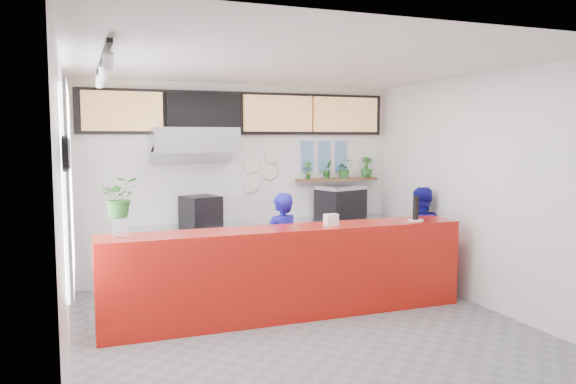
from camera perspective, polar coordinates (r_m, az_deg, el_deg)
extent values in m
plane|color=slate|center=(6.69, 1.35, -13.48)|extent=(5.00, 5.00, 0.00)
plane|color=silver|center=(6.38, 1.41, 12.92)|extent=(5.00, 5.00, 0.00)
plane|color=white|center=(8.72, -4.79, 1.05)|extent=(5.00, 0.00, 5.00)
plane|color=white|center=(5.91, -21.74, -1.48)|extent=(0.00, 5.00, 5.00)
plane|color=white|center=(7.65, 19.01, 0.14)|extent=(0.00, 5.00, 5.00)
cube|color=#AE150C|center=(6.90, 0.10, -8.14)|extent=(4.50, 0.60, 1.10)
cube|color=beige|center=(8.69, -4.83, 8.29)|extent=(5.00, 0.02, 0.80)
cube|color=#B2B5BA|center=(8.40, -9.45, -6.42)|extent=(1.80, 0.60, 0.90)
cube|color=black|center=(8.30, -8.87, -1.89)|extent=(0.61, 0.61, 0.43)
cube|color=#B2B5BA|center=(8.17, -9.58, 5.25)|extent=(1.20, 0.70, 0.35)
cube|color=#B2B5BA|center=(8.17, -9.55, 3.85)|extent=(1.20, 0.69, 0.31)
cube|color=#B2B5BA|center=(9.11, 4.95, -5.42)|extent=(1.80, 0.60, 0.90)
cube|color=black|center=(9.04, 5.36, -1.17)|extent=(0.84, 0.72, 0.45)
cube|color=#B3B4BA|center=(9.01, 5.38, 0.44)|extent=(0.79, 0.65, 0.06)
cube|color=brown|center=(9.20, 5.02, 1.28)|extent=(1.40, 0.18, 0.04)
cube|color=tan|center=(8.28, -16.46, 7.88)|extent=(1.10, 0.10, 0.55)
cube|color=black|center=(8.44, -8.51, 7.99)|extent=(1.10, 0.10, 0.55)
cube|color=tan|center=(8.76, -1.00, 7.96)|extent=(1.10, 0.10, 0.55)
cube|color=tan|center=(9.22, 5.87, 7.82)|extent=(1.10, 0.10, 0.55)
cube|color=black|center=(8.66, -4.77, 7.97)|extent=(4.80, 0.04, 0.65)
cube|color=silver|center=(6.19, -21.48, 0.69)|extent=(0.04, 2.20, 1.90)
cube|color=#B2B5BA|center=(6.18, -21.29, 0.70)|extent=(0.03, 2.30, 2.00)
cylinder|color=black|center=(4.97, -21.69, 3.63)|extent=(0.05, 0.30, 0.30)
cylinder|color=white|center=(4.97, -21.34, 3.64)|extent=(0.02, 0.26, 0.26)
cube|color=black|center=(5.92, -18.29, 12.63)|extent=(0.05, 2.40, 0.04)
cylinder|color=silver|center=(8.72, -3.80, 2.70)|extent=(0.24, 0.03, 0.24)
cylinder|color=silver|center=(8.82, -1.92, 2.09)|extent=(0.24, 0.03, 0.24)
cylinder|color=silver|center=(8.74, -3.78, 0.74)|extent=(0.24, 0.03, 0.24)
cylinder|color=silver|center=(8.82, -1.62, 3.72)|extent=(0.24, 0.03, 0.24)
cube|color=#598CBF|center=(9.04, 1.96, 4.40)|extent=(0.20, 0.02, 0.25)
cube|color=#598CBF|center=(9.16, 3.70, 4.41)|extent=(0.20, 0.02, 0.25)
cube|color=#598CBF|center=(9.29, 5.39, 4.41)|extent=(0.20, 0.02, 0.25)
cube|color=#598CBF|center=(9.05, 1.96, 2.82)|extent=(0.20, 0.02, 0.25)
cube|color=#598CBF|center=(9.17, 3.69, 2.85)|extent=(0.20, 0.02, 0.25)
cube|color=#598CBF|center=(9.30, 5.38, 2.87)|extent=(0.20, 0.02, 0.25)
imported|color=#16148C|center=(7.40, -0.69, -5.73)|extent=(0.62, 0.50, 1.47)
imported|color=#16148C|center=(8.44, 13.18, -4.48)|extent=(0.72, 0.57, 1.47)
imported|color=#276623|center=(8.97, 2.04, 2.26)|extent=(0.17, 0.13, 0.29)
imported|color=#276623|center=(9.11, 4.02, 2.30)|extent=(0.18, 0.16, 0.29)
imported|color=#276623|center=(9.24, 5.74, 2.37)|extent=(0.30, 0.27, 0.30)
imported|color=#276623|center=(9.43, 8.01, 2.52)|extent=(0.22, 0.21, 0.34)
cylinder|color=silver|center=(6.35, -16.63, -3.52)|extent=(0.23, 0.23, 0.21)
imported|color=#276623|center=(6.31, -16.72, -0.51)|extent=(0.42, 0.37, 0.44)
cube|color=white|center=(6.94, 4.40, -2.83)|extent=(0.18, 0.13, 0.14)
cylinder|color=white|center=(7.51, 12.82, -2.81)|extent=(0.24, 0.24, 0.02)
cylinder|color=black|center=(7.49, 12.84, -1.60)|extent=(0.08, 0.08, 0.31)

